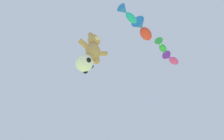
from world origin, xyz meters
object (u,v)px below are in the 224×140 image
(fish_kite_emerald, at_px, (161,46))
(soccer_ball_kite, at_px, (84,63))
(fish_kite_crimson, at_px, (143,29))
(fish_kite_magenta, at_px, (171,59))
(teddy_bear_kite, at_px, (93,48))
(fish_kite_teal, at_px, (128,14))

(fish_kite_emerald, bearing_deg, soccer_ball_kite, 172.18)
(fish_kite_crimson, height_order, fish_kite_emerald, fish_kite_emerald)
(soccer_ball_kite, relative_size, fish_kite_magenta, 0.54)
(fish_kite_crimson, height_order, fish_kite_magenta, fish_kite_crimson)
(fish_kite_crimson, bearing_deg, soccer_ball_kite, 162.48)
(teddy_bear_kite, relative_size, fish_kite_teal, 1.26)
(fish_kite_crimson, xyz_separation_m, fish_kite_magenta, (4.81, 0.79, -0.04))
(soccer_ball_kite, height_order, fish_kite_teal, fish_kite_teal)
(fish_kite_emerald, relative_size, fish_kite_magenta, 0.89)
(fish_kite_crimson, xyz_separation_m, fish_kite_emerald, (2.80, 0.34, 0.17))
(soccer_ball_kite, relative_size, fish_kite_emerald, 0.61)
(fish_kite_teal, distance_m, fish_kite_magenta, 7.40)
(fish_kite_crimson, distance_m, fish_kite_emerald, 2.82)
(teddy_bear_kite, height_order, fish_kite_crimson, fish_kite_crimson)
(fish_kite_crimson, bearing_deg, fish_kite_teal, -163.34)
(soccer_ball_kite, xyz_separation_m, fish_kite_crimson, (4.08, -1.29, 4.41))
(soccer_ball_kite, xyz_separation_m, fish_kite_emerald, (6.87, -0.94, 4.58))
(teddy_bear_kite, distance_m, fish_kite_emerald, 7.19)
(fish_kite_crimson, relative_size, fish_kite_emerald, 1.32)
(fish_kite_crimson, bearing_deg, teddy_bear_kite, 160.67)
(fish_kite_teal, relative_size, fish_kite_crimson, 0.71)
(teddy_bear_kite, relative_size, soccer_ball_kite, 1.94)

